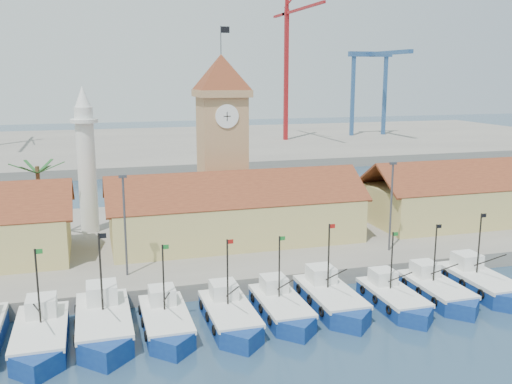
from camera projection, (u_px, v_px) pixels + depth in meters
name	position (u px, v px, depth m)	size (l,w,h in m)	color
ground	(302.00, 331.00, 42.96)	(400.00, 400.00, 0.00)	#1B2F4A
quay	(227.00, 236.00, 65.35)	(140.00, 32.00, 1.50)	gray
terminal	(149.00, 146.00, 146.09)	(240.00, 80.00, 2.00)	gray
boat_1	(41.00, 338.00, 40.04)	(3.60, 9.87, 7.47)	navy
boat_2	(104.00, 326.00, 41.89)	(3.90, 10.68, 8.08)	navy
boat_3	(166.00, 323.00, 42.57)	(3.37, 9.23, 6.98)	navy
boat_4	(231.00, 318.00, 43.53)	(3.43, 9.39, 7.10)	navy
boat_5	(282.00, 309.00, 45.16)	(3.31, 9.08, 6.87)	navy
boat_6	(332.00, 301.00, 46.76)	(3.59, 9.83, 7.44)	navy
boat_7	(395.00, 300.00, 47.05)	(3.21, 8.80, 6.66)	navy
boat_8	(438.00, 292.00, 48.70)	(3.31, 9.08, 6.87)	navy
boat_9	(483.00, 285.00, 50.30)	(3.59, 9.82, 7.43)	navy
hall_center	(236.00, 217.00, 60.94)	(27.04, 10.13, 7.61)	tan
hall_right	(488.00, 199.00, 69.79)	(31.20, 10.13, 7.61)	tan
clock_tower	(222.00, 137.00, 64.96)	(5.80, 5.80, 22.70)	tan
minaret	(86.00, 159.00, 63.14)	(3.00, 3.00, 16.30)	silver
palm_tree	(39.00, 196.00, 60.59)	(5.60, 5.03, 8.39)	brown
lamp_posts	(262.00, 211.00, 53.06)	(80.70, 0.25, 9.03)	#3F3F44
crane_red_right	(289.00, 52.00, 144.86)	(1.00, 34.26, 40.21)	maroon
gantry	(376.00, 70.00, 156.23)	(13.00, 22.00, 23.20)	#2B5285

